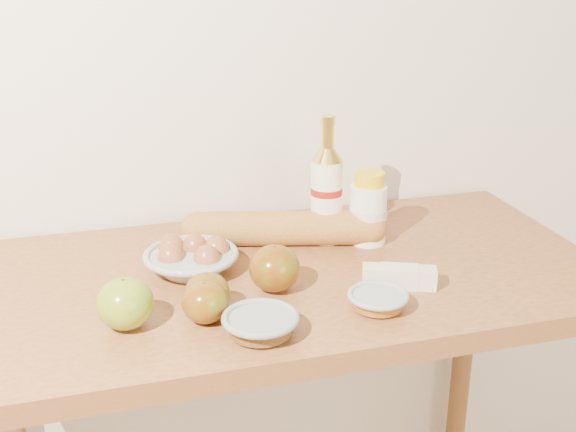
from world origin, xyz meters
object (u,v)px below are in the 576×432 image
at_px(bourbon_bottle, 326,192).
at_px(egg_bowl, 192,258).
at_px(table, 284,328).
at_px(baguette, 284,228).
at_px(cream_bottle, 368,210).

distance_m(bourbon_bottle, egg_bowl, 0.30).
distance_m(table, egg_bowl, 0.23).
bearing_deg(bourbon_bottle, table, -151.15).
bearing_deg(table, bourbon_bottle, 43.45).
height_order(bourbon_bottle, baguette, bourbon_bottle).
distance_m(table, bourbon_bottle, 0.28).
relative_size(bourbon_bottle, cream_bottle, 1.75).
bearing_deg(baguette, cream_bottle, 3.26).
xyz_separation_m(table, bourbon_bottle, (0.12, 0.11, 0.23)).
bearing_deg(baguette, table, -91.39).
relative_size(egg_bowl, baguette, 0.55).
height_order(table, baguette, baguette).
height_order(cream_bottle, egg_bowl, cream_bottle).
bearing_deg(cream_bottle, baguette, 151.84).
bearing_deg(egg_bowl, cream_bottle, 6.35).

